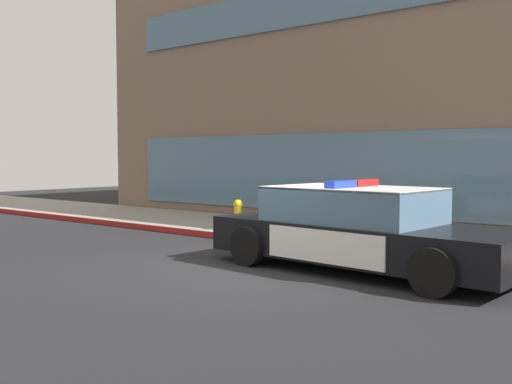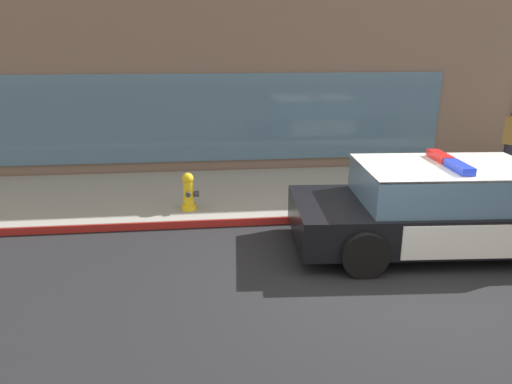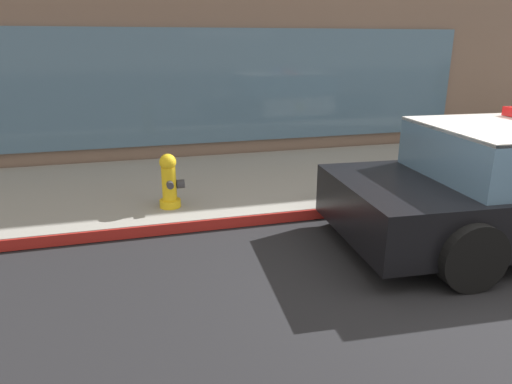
{
  "view_description": "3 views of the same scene",
  "coord_description": "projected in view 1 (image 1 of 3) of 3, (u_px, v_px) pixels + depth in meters",
  "views": [
    {
      "loc": [
        6.37,
        -7.76,
        1.89
      ],
      "look_at": [
        -1.03,
        1.37,
        1.18
      ],
      "focal_mm": 41.33,
      "sensor_mm": 36.0,
      "label": 1
    },
    {
      "loc": [
        -2.28,
        -5.8,
        3.2
      ],
      "look_at": [
        -1.44,
        1.76,
        0.75
      ],
      "focal_mm": 32.68,
      "sensor_mm": 36.0,
      "label": 2
    },
    {
      "loc": [
        -3.08,
        -3.27,
        2.25
      ],
      "look_at": [
        -1.76,
        1.48,
        0.65
      ],
      "focal_mm": 32.54,
      "sensor_mm": 36.0,
      "label": 3
    }
  ],
  "objects": [
    {
      "name": "storefront_building",
      "position": [
        470.0,
        86.0,
        18.6
      ],
      "size": [
        21.18,
        11.2,
        8.25
      ],
      "color": "#7A6051",
      "rests_on": "ground"
    },
    {
      "name": "fire_hydrant",
      "position": [
        238.0,
        215.0,
        13.82
      ],
      "size": [
        0.34,
        0.39,
        0.73
      ],
      "color": "gold",
      "rests_on": "sidewalk"
    },
    {
      "name": "sidewalk",
      "position": [
        360.0,
        238.0,
        13.06
      ],
      "size": [
        48.0,
        3.39,
        0.15
      ],
      "primitive_type": "cube",
      "color": "gray",
      "rests_on": "ground"
    },
    {
      "name": "police_cruiser",
      "position": [
        359.0,
        230.0,
        9.72
      ],
      "size": [
        5.29,
        2.36,
        1.49
      ],
      "rotation": [
        0.0,
        0.0,
        -0.06
      ],
      "color": "black",
      "rests_on": "ground"
    },
    {
      "name": "ground",
      "position": [
        252.0,
        266.0,
        10.14
      ],
      "size": [
        48.0,
        48.0,
        0.0
      ],
      "primitive_type": "plane",
      "color": "black"
    },
    {
      "name": "curb_red_paint",
      "position": [
        318.0,
        247.0,
        11.74
      ],
      "size": [
        28.8,
        0.04,
        0.14
      ],
      "primitive_type": "cube",
      "color": "maroon",
      "rests_on": "ground"
    }
  ]
}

